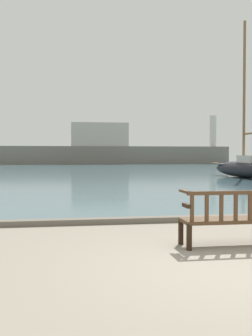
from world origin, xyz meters
name	(u,v)px	position (x,y,z in m)	size (l,w,h in m)	color
ground_plane	(234,269)	(0.00, 0.00, 0.00)	(160.00, 160.00, 0.00)	gray
harbor_water	(75,167)	(0.00, 44.00, 0.04)	(100.00, 80.00, 0.08)	#476670
quay_edge_kerb	(161,219)	(0.00, 3.85, 0.06)	(40.00, 0.30, 0.12)	#675F54
park_bench	(231,217)	(0.52, 1.29, 0.47)	(1.60, 0.53, 0.92)	black
sailboat_outer_starboard	(245,167)	(9.15, 18.93, 0.72)	(2.17, 7.83, 9.54)	black
far_breakwater	(77,152)	(0.93, 56.41, 1.87)	(47.56, 2.40, 7.44)	slate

